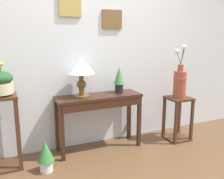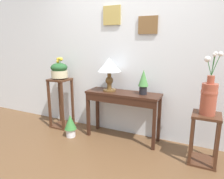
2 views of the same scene
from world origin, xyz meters
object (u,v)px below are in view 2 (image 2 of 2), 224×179
potted_plant_on_console (143,81)px  pedestal_stand_left (61,103)px  planter_bowl_wide_left (59,70)px  pedestal_stand_right (204,139)px  console_table (122,100)px  potted_plant_floor (70,125)px  flower_vase_tall_right (209,95)px  table_lamp (109,67)px

potted_plant_on_console → pedestal_stand_left: bearing=-178.1°
pedestal_stand_left → planter_bowl_wide_left: (-0.00, 0.00, 0.57)m
pedestal_stand_left → pedestal_stand_right: 2.29m
potted_plant_on_console → pedestal_stand_right: size_ratio=0.56×
console_table → pedestal_stand_left: 1.16m
potted_plant_on_console → console_table: bearing=-172.2°
potted_plant_floor → console_table: bearing=20.7°
potted_plant_on_console → planter_bowl_wide_left: (-1.44, -0.05, 0.07)m
potted_plant_on_console → planter_bowl_wide_left: bearing=-178.1°
planter_bowl_wide_left → pedestal_stand_right: bearing=-3.6°
pedestal_stand_left → pedestal_stand_right: bearing=-3.6°
pedestal_stand_left → planter_bowl_wide_left: bearing=110.8°
console_table → flower_vase_tall_right: 1.18m
pedestal_stand_right → potted_plant_floor: pedestal_stand_right is taller
console_table → potted_plant_on_console: size_ratio=3.14×
table_lamp → pedestal_stand_left: table_lamp is taller
pedestal_stand_right → potted_plant_floor: size_ratio=1.73×
planter_bowl_wide_left → potted_plant_floor: 0.93m
potted_plant_on_console → pedestal_stand_left: (-1.44, -0.05, -0.50)m
table_lamp → planter_bowl_wide_left: (-0.92, -0.03, -0.09)m
pedestal_stand_left → potted_plant_floor: size_ratio=2.35×
flower_vase_tall_right → console_table: bearing=172.5°
pedestal_stand_left → flower_vase_tall_right: size_ratio=1.17×
pedestal_stand_left → planter_bowl_wide_left: planter_bowl_wide_left is taller
pedestal_stand_left → console_table: bearing=0.4°
potted_plant_on_console → pedestal_stand_left: potted_plant_on_console is taller
planter_bowl_wide_left → flower_vase_tall_right: 2.29m
potted_plant_on_console → pedestal_stand_right: bearing=-12.8°
table_lamp → potted_plant_floor: size_ratio=1.37×
potted_plant_on_console → potted_plant_floor: bearing=-162.8°
table_lamp → pedestal_stand_right: 1.58m
pedestal_stand_left → flower_vase_tall_right: 2.33m
console_table → table_lamp: bearing=174.4°
potted_plant_on_console → pedestal_stand_right: 1.06m
console_table → planter_bowl_wide_left: planter_bowl_wide_left is taller
console_table → pedestal_stand_right: 1.19m
flower_vase_tall_right → potted_plant_floor: bearing=-175.9°
potted_plant_floor → potted_plant_on_console: bearing=17.2°
pedestal_stand_left → table_lamp: bearing=1.9°
console_table → flower_vase_tall_right: flower_vase_tall_right is taller
pedestal_stand_left → flower_vase_tall_right: bearing=-3.6°
potted_plant_on_console → potted_plant_floor: (-1.05, -0.33, -0.73)m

